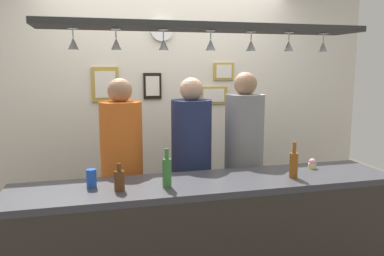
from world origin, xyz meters
TOP-DOWN VIEW (x-y plane):
  - back_wall at (0.00, 1.10)m, footprint 4.40×0.06m
  - bar_counter at (0.00, -0.50)m, footprint 2.70×0.55m
  - overhead_glass_rack at (0.00, -0.30)m, footprint 2.20×0.36m
  - hanging_wineglass_far_left at (-0.86, -0.27)m, footprint 0.07×0.07m
  - hanging_wineglass_left at (-0.60, -0.29)m, footprint 0.07×0.07m
  - hanging_wineglass_center_left at (-0.30, -0.32)m, footprint 0.07×0.07m
  - hanging_wineglass_center at (0.02, -0.33)m, footprint 0.07×0.07m
  - hanging_wineglass_center_right at (0.31, -0.31)m, footprint 0.07×0.07m
  - hanging_wineglass_right at (0.60, -0.32)m, footprint 0.07×0.07m
  - hanging_wineglass_far_right at (0.89, -0.30)m, footprint 0.07×0.07m
  - person_left_orange_shirt at (-0.55, 0.27)m, footprint 0.34×0.34m
  - person_middle_navy_shirt at (0.04, 0.27)m, footprint 0.34×0.34m
  - person_right_grey_shirt at (0.52, 0.27)m, footprint 0.34×0.34m
  - bottle_beer_green_import at (-0.30, -0.42)m, footprint 0.06×0.06m
  - bottle_beer_brown_stubby at (-0.61, -0.41)m, footprint 0.07×0.07m
  - bottle_beer_amber_tall at (0.61, -0.43)m, footprint 0.06×0.06m
  - drink_can at (-0.79, -0.30)m, footprint 0.07×0.07m
  - cupcake at (0.88, -0.23)m, footprint 0.06×0.06m
  - picture_frame_caricature at (-0.63, 1.06)m, footprint 0.26×0.02m
  - picture_frame_lower_pair at (0.48, 1.06)m, footprint 0.30×0.02m
  - picture_frame_upper_small at (0.59, 1.06)m, footprint 0.22×0.02m
  - picture_frame_crest at (-0.16, 1.06)m, footprint 0.18×0.02m
  - wall_clock at (-0.07, 1.05)m, footprint 0.22×0.03m

SIDE VIEW (x-z plane):
  - bar_counter at x=0.00m, z-range 0.17..1.13m
  - cupcake at x=0.88m, z-range 0.95..1.03m
  - person_left_orange_shirt at x=-0.55m, z-range 0.17..1.83m
  - person_middle_navy_shirt at x=0.04m, z-range 0.17..1.83m
  - drink_can at x=-0.79m, z-range 0.96..1.08m
  - person_right_grey_shirt at x=0.52m, z-range 0.18..1.87m
  - bottle_beer_brown_stubby at x=-0.61m, z-range 0.94..1.12m
  - bottle_beer_amber_tall at x=0.61m, z-range 0.93..1.19m
  - bottle_beer_green_import at x=-0.30m, z-range 0.93..1.19m
  - back_wall at x=0.00m, z-range 0.00..2.60m
  - picture_frame_lower_pair at x=0.48m, z-range 1.35..1.53m
  - picture_frame_crest at x=-0.16m, z-range 1.42..1.68m
  - picture_frame_caricature at x=-0.63m, z-range 1.40..1.74m
  - picture_frame_upper_small at x=0.59m, z-range 1.60..1.78m
  - hanging_wineglass_far_left at x=-0.86m, z-range 1.83..1.96m
  - hanging_wineglass_left at x=-0.60m, z-range 1.83..1.96m
  - hanging_wineglass_center_left at x=-0.30m, z-range 1.83..1.96m
  - hanging_wineglass_center at x=0.02m, z-range 1.83..1.96m
  - hanging_wineglass_center_right at x=0.31m, z-range 1.83..1.96m
  - hanging_wineglass_right at x=0.60m, z-range 1.83..1.96m
  - hanging_wineglass_far_right at x=0.89m, z-range 1.83..1.96m
  - overhead_glass_rack at x=0.00m, z-range 1.99..2.03m
  - wall_clock at x=-0.07m, z-range 1.99..2.21m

